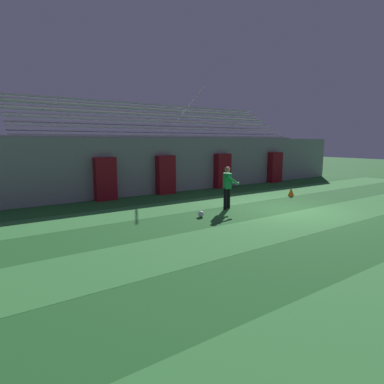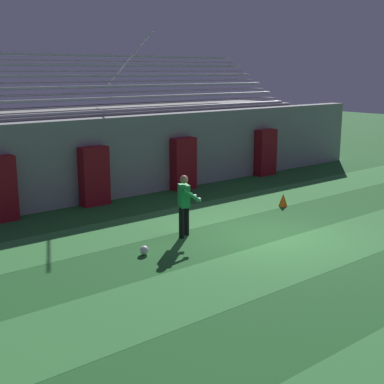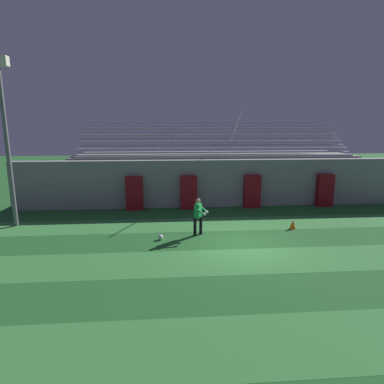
% 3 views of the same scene
% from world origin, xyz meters
% --- Properties ---
extents(ground_plane, '(80.00, 80.00, 0.00)m').
position_xyz_m(ground_plane, '(0.00, 0.00, 0.00)').
color(ground_plane, '#236028').
extents(turf_stripe_mid, '(28.00, 2.22, 0.01)m').
position_xyz_m(turf_stripe_mid, '(0.00, -1.57, 0.00)').
color(turf_stripe_mid, '#38843D').
rests_on(turf_stripe_mid, ground).
extents(turf_stripe_far, '(28.00, 2.22, 0.01)m').
position_xyz_m(turf_stripe_far, '(0.00, 2.86, 0.00)').
color(turf_stripe_far, '#38843D').
rests_on(turf_stripe_far, ground).
extents(back_wall, '(24.00, 0.60, 2.80)m').
position_xyz_m(back_wall, '(0.00, 6.50, 1.40)').
color(back_wall, gray).
rests_on(back_wall, ground).
extents(padding_pillar_gate_left, '(0.95, 0.44, 1.94)m').
position_xyz_m(padding_pillar_gate_left, '(-1.87, 5.95, 0.97)').
color(padding_pillar_gate_left, maroon).
rests_on(padding_pillar_gate_left, ground).
extents(padding_pillar_gate_right, '(0.95, 0.44, 1.94)m').
position_xyz_m(padding_pillar_gate_right, '(1.87, 5.95, 0.97)').
color(padding_pillar_gate_right, maroon).
rests_on(padding_pillar_gate_right, ground).
extents(padding_pillar_far_right, '(0.95, 0.44, 1.94)m').
position_xyz_m(padding_pillar_far_right, '(6.32, 5.95, 0.97)').
color(padding_pillar_far_right, maroon).
rests_on(padding_pillar_far_right, ground).
extents(bleacher_stand, '(18.00, 4.75, 5.83)m').
position_xyz_m(bleacher_stand, '(0.00, 9.19, 1.51)').
color(bleacher_stand, gray).
rests_on(bleacher_stand, ground).
extents(goalkeeper, '(0.69, 0.71, 1.67)m').
position_xyz_m(goalkeeper, '(-1.76, 1.37, 0.95)').
color(goalkeeper, black).
rests_on(goalkeeper, ground).
extents(soccer_ball, '(0.22, 0.22, 0.22)m').
position_xyz_m(soccer_ball, '(-3.43, 0.85, 0.11)').
color(soccer_ball, white).
rests_on(soccer_ball, ground).
extents(traffic_cone, '(0.30, 0.30, 0.42)m').
position_xyz_m(traffic_cone, '(2.78, 1.87, 0.21)').
color(traffic_cone, orange).
rests_on(traffic_cone, ground).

